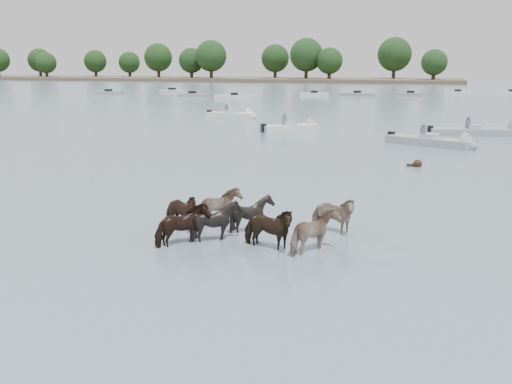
% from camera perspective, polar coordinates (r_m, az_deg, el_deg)
% --- Properties ---
extents(ground, '(400.00, 400.00, 0.00)m').
position_cam_1_polar(ground, '(16.22, 3.96, -4.60)').
color(ground, slate).
rests_on(ground, ground).
extents(shoreline, '(160.00, 30.00, 1.00)m').
position_cam_1_polar(shoreline, '(180.79, -6.53, 11.18)').
color(shoreline, '#4C4233').
rests_on(shoreline, ground).
extents(pony_herd, '(6.01, 3.79, 1.32)m').
position_cam_1_polar(pony_herd, '(16.07, -1.15, -2.95)').
color(pony_herd, black).
rests_on(pony_herd, ground).
extents(swimming_pony, '(0.72, 0.44, 0.44)m').
position_cam_1_polar(swimming_pony, '(28.54, 15.76, 2.68)').
color(swimming_pony, black).
rests_on(swimming_pony, ground).
extents(motorboat_a, '(4.60, 4.05, 1.92)m').
position_cam_1_polar(motorboat_a, '(42.46, 4.27, 6.41)').
color(motorboat_a, silver).
rests_on(motorboat_a, ground).
extents(motorboat_b, '(5.79, 3.77, 1.92)m').
position_cam_1_polar(motorboat_b, '(35.99, 18.09, 4.71)').
color(motorboat_b, gray).
rests_on(motorboat_b, ground).
extents(motorboat_c, '(6.64, 3.14, 1.92)m').
position_cam_1_polar(motorboat_c, '(42.85, 22.01, 5.58)').
color(motorboat_c, gray).
rests_on(motorboat_c, ground).
extents(motorboat_f, '(5.16, 2.09, 1.92)m').
position_cam_1_polar(motorboat_f, '(52.86, -1.83, 7.66)').
color(motorboat_f, silver).
rests_on(motorboat_f, ground).
extents(distant_flotilla, '(105.50, 27.14, 0.93)m').
position_cam_1_polar(distant_flotilla, '(90.57, 15.65, 9.29)').
color(distant_flotilla, gray).
rests_on(distant_flotilla, ground).
extents(treeline, '(146.89, 20.18, 12.42)m').
position_cam_1_polar(treeline, '(177.11, -5.02, 13.18)').
color(treeline, '#382619').
rests_on(treeline, ground).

